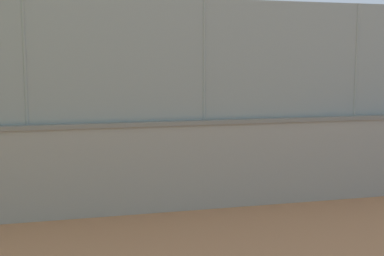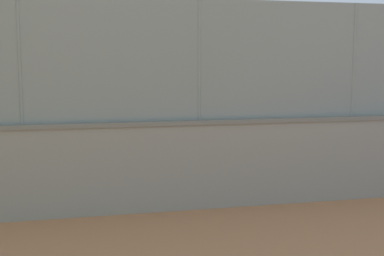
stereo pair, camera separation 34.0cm
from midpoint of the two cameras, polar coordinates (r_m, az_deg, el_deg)
ground_plane at (r=19.92m, az=-4.41°, el=-0.94°), size 260.00×260.00×0.00m
perimeter_wall at (r=10.61m, az=8.82°, el=-3.41°), size 29.69×1.01×1.71m
fence_panel_on_wall at (r=10.43m, az=9.03°, el=7.37°), size 29.16×0.62×2.27m
player_foreground_swinging at (r=20.28m, az=12.70°, el=1.55°), size 0.69×1.14×1.50m
player_near_wall_returning at (r=14.57m, az=-6.69°, el=0.10°), size 0.71×0.93×1.72m
sports_ball at (r=19.12m, az=13.94°, el=-1.13°), size 0.22×0.22×0.22m
spare_ball_by_wall at (r=10.96m, az=-15.78°, el=-7.47°), size 0.15×0.15×0.15m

